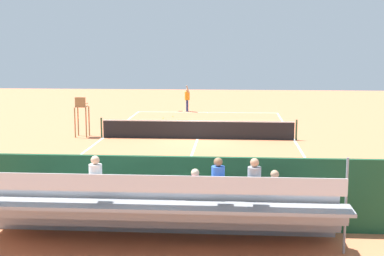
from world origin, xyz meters
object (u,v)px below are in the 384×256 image
at_px(umpire_chair, 81,112).
at_px(courtside_bench, 255,202).
at_px(tennis_racket, 184,111).
at_px(tennis_ball_far, 163,118).
at_px(tennis_ball_near, 173,116).
at_px(tennis_net, 198,129).
at_px(tennis_player, 187,98).
at_px(equipment_bag, 192,215).
at_px(bleacher_stand, 164,209).

height_order(umpire_chair, courtside_bench, umpire_chair).
distance_m(courtside_bench, tennis_racket, 25.00).
distance_m(courtside_bench, tennis_ball_far, 21.50).
relative_size(tennis_racket, tennis_ball_near, 8.57).
relative_size(tennis_ball_near, tennis_ball_far, 1.00).
xyz_separation_m(tennis_net, tennis_ball_far, (2.78, -7.57, -0.47)).
distance_m(tennis_net, courtside_bench, 13.50).
bearing_deg(tennis_racket, tennis_player, 175.68).
distance_m(equipment_bag, tennis_racket, 24.89).
bearing_deg(equipment_bag, tennis_player, -84.98).
distance_m(bleacher_stand, umpire_chair, 16.77).
relative_size(courtside_bench, equipment_bag, 2.00).
bearing_deg(bleacher_stand, tennis_net, -89.47).
distance_m(tennis_net, equipment_bag, 13.42).
bearing_deg(tennis_ball_near, bleacher_stand, 95.67).
height_order(courtside_bench, tennis_racket, courtside_bench).
bearing_deg(equipment_bag, courtside_bench, -175.86).
bearing_deg(tennis_player, tennis_racket, -4.32).
distance_m(tennis_racket, tennis_ball_far, 3.94).
relative_size(bleacher_stand, equipment_bag, 10.07).
height_order(courtside_bench, tennis_ball_far, courtside_bench).
relative_size(tennis_net, courtside_bench, 5.72).
distance_m(equipment_bag, tennis_player, 24.86).
relative_size(equipment_bag, tennis_ball_near, 13.64).
relative_size(tennis_player, tennis_ball_far, 29.18).
xyz_separation_m(tennis_net, tennis_ball_near, (2.21, -8.35, -0.47)).
bearing_deg(tennis_net, bleacher_stand, 90.53).
bearing_deg(equipment_bag, bleacher_stand, 74.26).
bearing_deg(tennis_player, courtside_bench, 99.11).
bearing_deg(bleacher_stand, equipment_bag, -105.74).
height_order(tennis_ball_near, tennis_ball_far, same).
height_order(courtside_bench, equipment_bag, courtside_bench).
bearing_deg(tennis_ball_far, umpire_chair, 65.18).
distance_m(bleacher_stand, tennis_racket, 26.79).
distance_m(umpire_chair, tennis_ball_near, 9.18).
relative_size(equipment_bag, tennis_racket, 1.59).
bearing_deg(tennis_ball_near, umpire_chair, 63.99).
xyz_separation_m(tennis_racket, tennis_ball_near, (0.47, 3.01, 0.02)).
distance_m(tennis_net, tennis_player, 11.45).
height_order(tennis_net, bleacher_stand, bleacher_stand).
relative_size(courtside_bench, tennis_ball_far, 27.27).
xyz_separation_m(umpire_chair, tennis_ball_far, (-3.42, -7.38, -1.28)).
bearing_deg(courtside_bench, tennis_ball_far, -75.87).
distance_m(courtside_bench, tennis_ball_near, 22.13).
xyz_separation_m(tennis_player, tennis_racket, (0.26, -0.02, -1.00)).
distance_m(umpire_chair, tennis_player, 12.12).
bearing_deg(tennis_ball_far, tennis_player, -108.99).
bearing_deg(tennis_ball_far, tennis_racket, -105.33).
relative_size(tennis_player, tennis_ball_near, 29.18).
height_order(tennis_net, courtside_bench, tennis_net).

